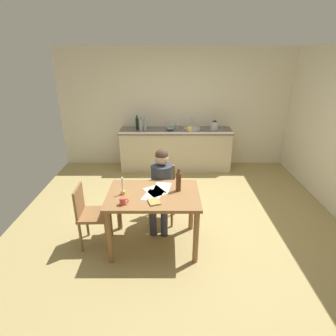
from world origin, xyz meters
The scene contains 23 objects.
ground_plane centered at (0.00, 0.00, -0.02)m, with size 5.20×5.20×0.04m, color tan.
wall_back centered at (0.00, 2.60, 1.30)m, with size 5.20×0.12×2.60m, color silver.
kitchen_counter centered at (0.00, 2.24, 0.45)m, with size 2.45×0.64×0.90m.
dining_table centered at (-0.36, -0.50, 0.66)m, with size 1.19×0.83×0.79m.
chair_at_table centered at (-0.25, 0.15, 0.49)m, with size 0.44×0.44×0.87m.
person_seated centered at (-0.27, 0.01, 0.68)m, with size 0.36×0.61×1.19m.
chair_side_empty centered at (-1.21, -0.49, 0.49)m, with size 0.41×0.41×0.87m.
coffee_mug centered at (-0.71, -0.77, 0.83)m, with size 0.11×0.07×0.09m.
candlestick centered at (-0.75, -0.52, 0.85)m, with size 0.06×0.06×0.24m.
book_magazine centered at (-0.34, -0.73, 0.80)m, with size 0.13×0.17×0.02m, color #9F8A47.
paper_letter centered at (-0.36, -0.55, 0.79)m, with size 0.21×0.30×0.00m, color white.
paper_bill centered at (-0.25, -0.32, 0.79)m, with size 0.21×0.30×0.00m, color white.
paper_envelope centered at (-0.34, -0.43, 0.79)m, with size 0.21×0.30×0.00m, color white.
wine_bottle_on_table centered at (-0.03, -0.42, 0.92)m, with size 0.07×0.07×0.31m.
sink_unit centered at (0.36, 2.24, 0.92)m, with size 0.36×0.36×0.24m.
bottle_oil centered at (-0.84, 2.26, 1.03)m, with size 0.07×0.07×0.32m.
bottle_vinegar centered at (-0.75, 2.14, 1.03)m, with size 0.07×0.07×0.31m.
bottle_wine_red centered at (-0.66, 2.16, 1.03)m, with size 0.07×0.07×0.31m.
mixing_bowl centered at (-0.12, 2.22, 0.94)m, with size 0.19×0.19×0.09m, color #668C99.
stovetop_kettle centered at (0.84, 2.24, 1.00)m, with size 0.18×0.18×0.22m.
wine_glass_near_sink centered at (0.05, 2.39, 1.01)m, with size 0.07×0.07×0.15m.
wine_glass_by_kettle centered at (-0.06, 2.39, 1.01)m, with size 0.07×0.07×0.15m.
teacup_on_counter centered at (0.30, 2.09, 0.95)m, with size 0.12×0.08×0.10m.
Camera 1 is at (-0.17, -3.63, 2.47)m, focal length 29.38 mm.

